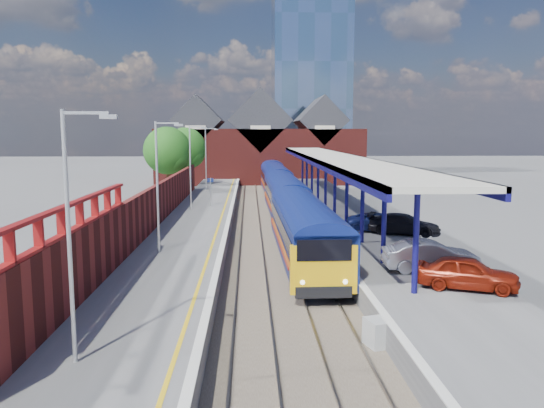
{
  "coord_description": "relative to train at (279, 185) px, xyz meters",
  "views": [
    {
      "loc": [
        -1.59,
        -22.35,
        7.36
      ],
      "look_at": [
        -0.06,
        13.28,
        2.6
      ],
      "focal_mm": 35.0,
      "sensor_mm": 36.0,
      "label": 1
    }
  ],
  "objects": [
    {
      "name": "ground",
      "position": [
        -1.49,
        -1.88,
        -2.12
      ],
      "size": [
        240.0,
        240.0,
        0.0
      ],
      "primitive_type": "plane",
      "color": "#5B5B5E",
      "rests_on": "ground"
    },
    {
      "name": "ballast_bed",
      "position": [
        -1.49,
        -11.88,
        -2.09
      ],
      "size": [
        6.0,
        76.0,
        0.06
      ],
      "primitive_type": "cube",
      "color": "#473D33",
      "rests_on": "ground"
    },
    {
      "name": "rails",
      "position": [
        -1.49,
        -11.88,
        -2.0
      ],
      "size": [
        4.51,
        76.0,
        0.14
      ],
      "color": "slate",
      "rests_on": "ground"
    },
    {
      "name": "left_platform",
      "position": [
        -6.99,
        -11.88,
        -1.62
      ],
      "size": [
        5.0,
        76.0,
        1.0
      ],
      "primitive_type": "cube",
      "color": "#565659",
      "rests_on": "ground"
    },
    {
      "name": "right_platform",
      "position": [
        4.51,
        -11.88,
        -1.62
      ],
      "size": [
        6.0,
        76.0,
        1.0
      ],
      "primitive_type": "cube",
      "color": "#565659",
      "rests_on": "ground"
    },
    {
      "name": "coping_left",
      "position": [
        -4.64,
        -11.88,
        -1.1
      ],
      "size": [
        0.3,
        76.0,
        0.05
      ],
      "primitive_type": "cube",
      "color": "silver",
      "rests_on": "left_platform"
    },
    {
      "name": "coping_right",
      "position": [
        1.66,
        -11.88,
        -1.1
      ],
      "size": [
        0.3,
        76.0,
        0.05
      ],
      "primitive_type": "cube",
      "color": "silver",
      "rests_on": "right_platform"
    },
    {
      "name": "yellow_line",
      "position": [
        -5.24,
        -11.88,
        -1.12
      ],
      "size": [
        0.14,
        76.0,
        0.01
      ],
      "primitive_type": "cube",
      "color": "yellow",
      "rests_on": "left_platform"
    },
    {
      "name": "train",
      "position": [
        0.0,
        0.0,
        0.0
      ],
      "size": [
        3.04,
        65.94,
        3.45
      ],
      "color": "navy",
      "rests_on": "ground"
    },
    {
      "name": "canopy",
      "position": [
        3.99,
        -9.93,
        3.13
      ],
      "size": [
        4.5,
        52.0,
        4.48
      ],
      "color": "#110F58",
      "rests_on": "right_platform"
    },
    {
      "name": "lamp_post_a",
      "position": [
        -7.86,
        -39.88,
        2.87
      ],
      "size": [
        1.48,
        0.18,
        7.0
      ],
      "color": "#A5A8AA",
      "rests_on": "left_platform"
    },
    {
      "name": "lamp_post_b",
      "position": [
        -7.86,
        -25.88,
        2.87
      ],
      "size": [
        1.48,
        0.18,
        7.0
      ],
      "color": "#A5A8AA",
      "rests_on": "left_platform"
    },
    {
      "name": "lamp_post_c",
      "position": [
        -7.86,
        -9.88,
        2.87
      ],
      "size": [
        1.48,
        0.18,
        7.0
      ],
      "color": "#A5A8AA",
      "rests_on": "left_platform"
    },
    {
      "name": "lamp_post_d",
      "position": [
        -7.86,
        6.12,
        2.87
      ],
      "size": [
        1.48,
        0.18,
        7.0
      ],
      "color": "#A5A8AA",
      "rests_on": "left_platform"
    },
    {
      "name": "platform_sign",
      "position": [
        -6.49,
        -7.88,
        0.57
      ],
      "size": [
        0.55,
        0.08,
        2.5
      ],
      "color": "#A5A8AA",
      "rests_on": "left_platform"
    },
    {
      "name": "brick_wall",
      "position": [
        -9.59,
        -18.34,
        0.33
      ],
      "size": [
        0.35,
        50.0,
        3.86
      ],
      "color": "maroon",
      "rests_on": "left_platform"
    },
    {
      "name": "station_building",
      "position": [
        -1.49,
        26.12,
        3.33
      ],
      "size": [
        30.0,
        12.12,
        13.78
      ],
      "color": "maroon",
      "rests_on": "ground"
    },
    {
      "name": "glass_tower",
      "position": [
        8.51,
        48.12,
        18.08
      ],
      "size": [
        14.2,
        14.2,
        40.3
      ],
      "color": "#49637D",
      "rests_on": "ground"
    },
    {
      "name": "tree_near",
      "position": [
        -11.84,
        4.03,
        3.23
      ],
      "size": [
        5.2,
        5.2,
        8.1
      ],
      "color": "#382314",
      "rests_on": "ground"
    },
    {
      "name": "tree_far",
      "position": [
        -10.84,
        12.03,
        3.23
      ],
      "size": [
        5.2,
        5.2,
        8.1
      ],
      "color": "#382314",
      "rests_on": "ground"
    },
    {
      "name": "parked_car_red",
      "position": [
        5.85,
        -33.41,
        -0.43
      ],
      "size": [
        4.34,
        2.99,
        1.37
      ],
      "primitive_type": "imported",
      "rotation": [
        0.0,
        0.0,
        1.2
      ],
      "color": "maroon",
      "rests_on": "right_platform"
    },
    {
      "name": "parked_car_silver",
      "position": [
        5.31,
        -30.52,
        -0.41
      ],
      "size": [
        4.42,
        1.76,
        1.43
      ],
      "primitive_type": "imported",
      "rotation": [
        0.0,
        0.0,
        1.51
      ],
      "color": "#B3B2B8",
      "rests_on": "right_platform"
    },
    {
      "name": "parked_car_dark",
      "position": [
        6.72,
        -21.51,
        -0.47
      ],
      "size": [
        4.84,
        3.48,
        1.3
      ],
      "primitive_type": "imported",
      "rotation": [
        0.0,
        0.0,
        1.16
      ],
      "color": "black",
      "rests_on": "right_platform"
    },
    {
      "name": "parked_car_blue",
      "position": [
        5.43,
        -20.24,
        -0.54
      ],
      "size": [
        4.48,
        2.62,
        1.17
      ],
      "primitive_type": "imported",
      "rotation": [
        0.0,
        0.0,
        1.4
      ],
      "color": "navy",
      "rests_on": "right_platform"
    },
    {
      "name": "relay_cabinet",
      "position": [
        1.31,
        -36.86,
        -1.62
      ],
      "size": [
        0.93,
        1.06,
        1.0
      ],
      "primitive_type": "cube",
      "rotation": [
        0.0,
        0.0,
        0.29
      ],
      "color": "#9FA2A4",
      "rests_on": "ground"
    }
  ]
}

